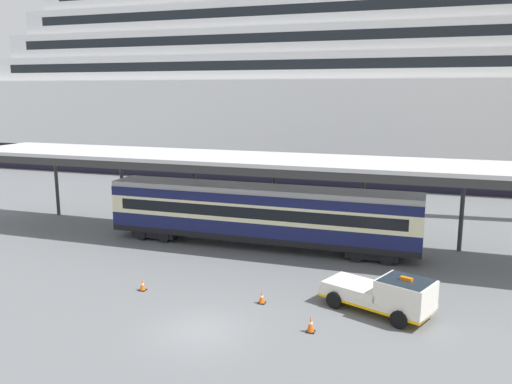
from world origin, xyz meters
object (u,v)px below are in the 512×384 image
object	(u,v)px
cruise_ship	(497,58)
traffic_cone_far	(142,285)
traffic_cone_near	(311,324)
train_carriage	(260,213)
traffic_cone_mid	(262,297)
service_truck	(386,294)

from	to	relation	value
cruise_ship	traffic_cone_far	xyz separation A→B (m)	(-20.62, -46.39, -13.77)
traffic_cone_near	train_carriage	bearing A→B (deg)	118.29
train_carriage	traffic_cone_mid	bearing A→B (deg)	-71.09
train_carriage	traffic_cone_far	xyz separation A→B (m)	(-3.38, -9.30, -2.01)
traffic_cone_far	train_carriage	bearing A→B (deg)	70.03
cruise_ship	traffic_cone_far	distance (m)	52.61
service_truck	traffic_cone_near	size ratio (longest dim) A/B	7.62
service_truck	traffic_cone_far	size ratio (longest dim) A/B	9.37
cruise_ship	train_carriage	distance (m)	42.57
train_carriage	traffic_cone_near	xyz separation A→B (m)	(6.01, -11.18, -1.94)
traffic_cone_near	cruise_ship	bearing A→B (deg)	76.90
cruise_ship	service_truck	size ratio (longest dim) A/B	24.33
traffic_cone_far	traffic_cone_near	bearing A→B (deg)	-11.31
service_truck	traffic_cone_mid	size ratio (longest dim) A/B	9.05
service_truck	traffic_cone_near	world-z (taller)	service_truck
traffic_cone_near	traffic_cone_far	bearing A→B (deg)	168.69
train_carriage	service_truck	distance (m)	12.20
traffic_cone_mid	traffic_cone_far	bearing A→B (deg)	-176.48
cruise_ship	service_truck	distance (m)	47.88
service_truck	cruise_ship	bearing A→B (deg)	79.60
cruise_ship	service_truck	xyz separation A→B (m)	(-8.31, -45.30, -13.08)
train_carriage	traffic_cone_near	world-z (taller)	train_carriage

